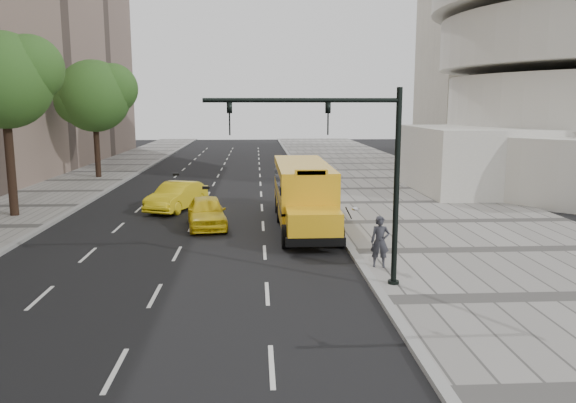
{
  "coord_description": "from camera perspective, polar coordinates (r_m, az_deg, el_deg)",
  "views": [
    {
      "loc": [
        2.19,
        -26.93,
        5.86
      ],
      "look_at": [
        3.5,
        -4.0,
        1.9
      ],
      "focal_mm": 35.0,
      "sensor_mm": 36.0,
      "label": 1
    }
  ],
  "objects": [
    {
      "name": "school_bus",
      "position": [
        27.83,
        1.53,
        1.32
      ],
      "size": [
        2.96,
        11.56,
        3.19
      ],
      "color": "yellow",
      "rests_on": "ground"
    },
    {
      "name": "tree_c",
      "position": [
        47.37,
        -18.98,
        10.15
      ],
      "size": [
        6.33,
        5.62,
        9.36
      ],
      "color": "black",
      "rests_on": "ground"
    },
    {
      "name": "ground",
      "position": [
        27.64,
        -7.75,
        -2.55
      ],
      "size": [
        140.0,
        140.0,
        0.0
      ],
      "primitive_type": "plane",
      "color": "black",
      "rests_on": "ground"
    },
    {
      "name": "curb_far",
      "position": [
        29.37,
        -23.52,
        -2.4
      ],
      "size": [
        0.3,
        140.0,
        0.15
      ],
      "primitive_type": "cube",
      "color": "gray",
      "rests_on": "ground"
    },
    {
      "name": "sidewalk_museum",
      "position": [
        29.24,
        16.42,
        -2.03
      ],
      "size": [
        12.0,
        140.0,
        0.15
      ],
      "primitive_type": "cube",
      "color": "gray",
      "rests_on": "ground"
    },
    {
      "name": "pedestrian",
      "position": [
        20.23,
        9.33,
        -4.05
      ],
      "size": [
        0.74,
        0.55,
        1.84
      ],
      "primitive_type": "imported",
      "rotation": [
        0.0,
        0.0,
        -0.17
      ],
      "color": "#2F3037",
      "rests_on": "sidewalk_museum"
    },
    {
      "name": "taxi_near",
      "position": [
        27.41,
        -8.27,
        -1.06
      ],
      "size": [
        2.36,
        4.61,
        1.5
      ],
      "primitive_type": "imported",
      "rotation": [
        0.0,
        0.0,
        0.14
      ],
      "color": "yellow",
      "rests_on": "ground"
    },
    {
      "name": "curb_museum",
      "position": [
        27.8,
        4.68,
        -2.26
      ],
      "size": [
        0.3,
        140.0,
        0.15
      ],
      "primitive_type": "cube",
      "color": "gray",
      "rests_on": "ground"
    },
    {
      "name": "traffic_signal",
      "position": [
        17.59,
        6.59,
        3.95
      ],
      "size": [
        6.18,
        0.36,
        6.4
      ],
      "color": "black",
      "rests_on": "ground"
    },
    {
      "name": "tree_b",
      "position": [
        32.25,
        -26.79,
        11.0
      ],
      "size": [
        5.5,
        4.89,
        9.53
      ],
      "color": "black",
      "rests_on": "ground"
    },
    {
      "name": "taxi_far",
      "position": [
        32.2,
        -11.23,
        0.53
      ],
      "size": [
        3.23,
        5.04,
        1.57
      ],
      "primitive_type": "imported",
      "rotation": [
        0.0,
        0.0,
        -0.36
      ],
      "color": "yellow",
      "rests_on": "ground"
    }
  ]
}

